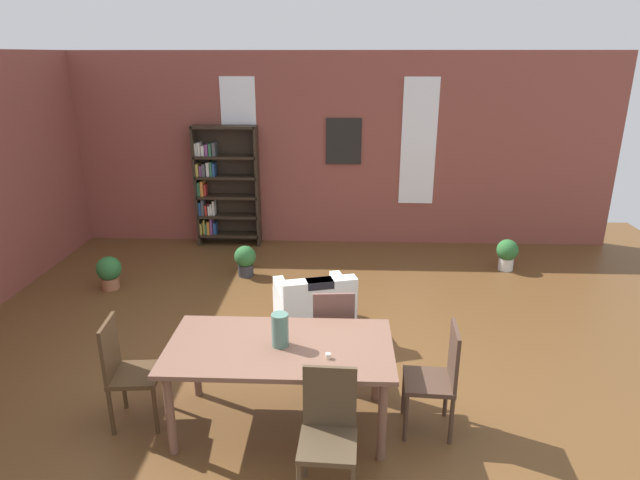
{
  "coord_description": "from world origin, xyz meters",
  "views": [
    {
      "loc": [
        0.22,
        -4.3,
        2.99
      ],
      "look_at": [
        -0.03,
        1.81,
        0.88
      ],
      "focal_mm": 30.28,
      "sensor_mm": 36.0,
      "label": 1
    }
  ],
  "objects_px": {
    "potted_plant_by_shelf": "(245,259)",
    "vase_on_table": "(280,330)",
    "dining_chair_head_right": "(438,376)",
    "armchair_white": "(314,309)",
    "potted_plant_window": "(507,253)",
    "dining_table": "(280,354)",
    "dining_chair_near_right": "(328,430)",
    "bookshelf_tall": "(223,186)",
    "dining_chair_head_left": "(126,368)",
    "dining_chair_far_right": "(333,331)",
    "potted_plant_corner": "(109,271)"
  },
  "relations": [
    {
      "from": "potted_plant_by_shelf",
      "to": "vase_on_table",
      "type": "bearing_deg",
      "value": -74.87
    },
    {
      "from": "vase_on_table",
      "to": "dining_chair_head_right",
      "type": "height_order",
      "value": "vase_on_table"
    },
    {
      "from": "armchair_white",
      "to": "potted_plant_window",
      "type": "xyz_separation_m",
      "value": [
        2.7,
        1.97,
        -0.02
      ]
    },
    {
      "from": "dining_table",
      "to": "dining_chair_head_right",
      "type": "distance_m",
      "value": 1.3
    },
    {
      "from": "dining_chair_near_right",
      "to": "dining_chair_head_right",
      "type": "xyz_separation_m",
      "value": [
        0.87,
        0.71,
        0.0
      ]
    },
    {
      "from": "bookshelf_tall",
      "to": "potted_plant_window",
      "type": "height_order",
      "value": "bookshelf_tall"
    },
    {
      "from": "dining_chair_head_right",
      "to": "bookshelf_tall",
      "type": "relative_size",
      "value": 0.49
    },
    {
      "from": "dining_chair_head_left",
      "to": "vase_on_table",
      "type": "bearing_deg",
      "value": 0.31
    },
    {
      "from": "potted_plant_window",
      "to": "dining_table",
      "type": "bearing_deg",
      "value": -128.74
    },
    {
      "from": "dining_chair_near_right",
      "to": "potted_plant_by_shelf",
      "type": "xyz_separation_m",
      "value": [
        -1.28,
        3.94,
        -0.27
      ]
    },
    {
      "from": "dining_table",
      "to": "bookshelf_tall",
      "type": "relative_size",
      "value": 0.94
    },
    {
      "from": "dining_chair_far_right",
      "to": "potted_plant_window",
      "type": "bearing_deg",
      "value": 49.46
    },
    {
      "from": "dining_chair_head_right",
      "to": "potted_plant_corner",
      "type": "height_order",
      "value": "dining_chair_head_right"
    },
    {
      "from": "dining_chair_head_left",
      "to": "dining_chair_near_right",
      "type": "bearing_deg",
      "value": -22.47
    },
    {
      "from": "dining_chair_head_left",
      "to": "potted_plant_window",
      "type": "height_order",
      "value": "dining_chair_head_left"
    },
    {
      "from": "dining_chair_head_right",
      "to": "dining_chair_head_left",
      "type": "xyz_separation_m",
      "value": [
        -2.58,
        -0.0,
        0.0
      ]
    },
    {
      "from": "dining_chair_far_right",
      "to": "potted_plant_window",
      "type": "height_order",
      "value": "dining_chair_far_right"
    },
    {
      "from": "dining_table",
      "to": "dining_chair_far_right",
      "type": "relative_size",
      "value": 1.93
    },
    {
      "from": "dining_chair_head_left",
      "to": "potted_plant_corner",
      "type": "bearing_deg",
      "value": 115.88
    },
    {
      "from": "potted_plant_window",
      "to": "armchair_white",
      "type": "bearing_deg",
      "value": -143.9
    },
    {
      "from": "potted_plant_by_shelf",
      "to": "dining_chair_head_right",
      "type": "bearing_deg",
      "value": -56.26
    },
    {
      "from": "dining_chair_head_left",
      "to": "bookshelf_tall",
      "type": "xyz_separation_m",
      "value": [
        -0.15,
        4.59,
        0.47
      ]
    },
    {
      "from": "dining_table",
      "to": "potted_plant_by_shelf",
      "type": "height_order",
      "value": "dining_table"
    },
    {
      "from": "bookshelf_tall",
      "to": "potted_plant_corner",
      "type": "relative_size",
      "value": 4.3
    },
    {
      "from": "armchair_white",
      "to": "potted_plant_corner",
      "type": "height_order",
      "value": "armchair_white"
    },
    {
      "from": "dining_table",
      "to": "potted_plant_by_shelf",
      "type": "relative_size",
      "value": 4.15
    },
    {
      "from": "armchair_white",
      "to": "dining_chair_far_right",
      "type": "bearing_deg",
      "value": -76.06
    },
    {
      "from": "dining_chair_far_right",
      "to": "armchair_white",
      "type": "height_order",
      "value": "dining_chair_far_right"
    },
    {
      "from": "potted_plant_by_shelf",
      "to": "potted_plant_corner",
      "type": "xyz_separation_m",
      "value": [
        -1.74,
        -0.52,
        0.0
      ]
    },
    {
      "from": "dining_table",
      "to": "potted_plant_by_shelf",
      "type": "bearing_deg",
      "value": 105.04
    },
    {
      "from": "dining_chair_far_right",
      "to": "dining_chair_near_right",
      "type": "bearing_deg",
      "value": -90.11
    },
    {
      "from": "bookshelf_tall",
      "to": "potted_plant_by_shelf",
      "type": "xyz_separation_m",
      "value": [
        0.57,
        -1.36,
        -0.73
      ]
    },
    {
      "from": "dining_chair_near_right",
      "to": "dining_chair_far_right",
      "type": "distance_m",
      "value": 1.43
    },
    {
      "from": "dining_chair_head_left",
      "to": "dining_chair_far_right",
      "type": "bearing_deg",
      "value": 22.84
    },
    {
      "from": "potted_plant_corner",
      "to": "potted_plant_window",
      "type": "distance_m",
      "value": 5.57
    },
    {
      "from": "potted_plant_by_shelf",
      "to": "dining_chair_head_left",
      "type": "bearing_deg",
      "value": -97.47
    },
    {
      "from": "dining_chair_near_right",
      "to": "potted_plant_by_shelf",
      "type": "relative_size",
      "value": 2.15
    },
    {
      "from": "dining_chair_near_right",
      "to": "dining_chair_head_left",
      "type": "xyz_separation_m",
      "value": [
        -1.71,
        0.71,
        0.0
      ]
    },
    {
      "from": "dining_chair_near_right",
      "to": "potted_plant_by_shelf",
      "type": "height_order",
      "value": "dining_chair_near_right"
    },
    {
      "from": "dining_chair_head_left",
      "to": "potted_plant_by_shelf",
      "type": "xyz_separation_m",
      "value": [
        0.42,
        3.23,
        -0.27
      ]
    },
    {
      "from": "dining_chair_far_right",
      "to": "dining_chair_head_left",
      "type": "xyz_separation_m",
      "value": [
        -1.71,
        -0.72,
        0.0
      ]
    },
    {
      "from": "armchair_white",
      "to": "potted_plant_corner",
      "type": "xyz_separation_m",
      "value": [
        -2.8,
        1.07,
        -0.03
      ]
    },
    {
      "from": "armchair_white",
      "to": "bookshelf_tall",
      "type": "bearing_deg",
      "value": 118.87
    },
    {
      "from": "dining_chair_head_right",
      "to": "potted_plant_window",
      "type": "height_order",
      "value": "dining_chair_head_right"
    },
    {
      "from": "dining_chair_near_right",
      "to": "dining_chair_far_right",
      "type": "height_order",
      "value": "same"
    },
    {
      "from": "dining_chair_head_right",
      "to": "potted_plant_by_shelf",
      "type": "bearing_deg",
      "value": 123.74
    },
    {
      "from": "dining_chair_head_right",
      "to": "bookshelf_tall",
      "type": "bearing_deg",
      "value": 120.72
    },
    {
      "from": "dining_chair_head_right",
      "to": "bookshelf_tall",
      "type": "xyz_separation_m",
      "value": [
        -2.73,
        4.59,
        0.47
      ]
    },
    {
      "from": "dining_chair_head_left",
      "to": "bookshelf_tall",
      "type": "distance_m",
      "value": 4.62
    },
    {
      "from": "dining_chair_head_right",
      "to": "dining_chair_head_left",
      "type": "bearing_deg",
      "value": -179.94
    }
  ]
}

